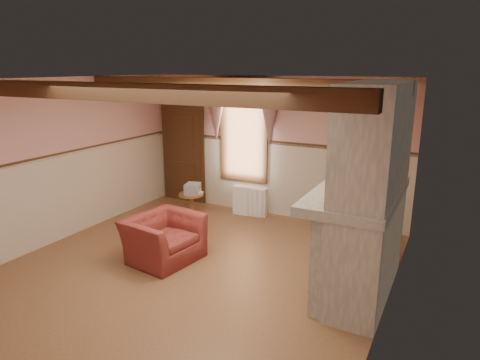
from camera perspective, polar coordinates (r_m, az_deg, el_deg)
The scene contains 25 objects.
floor at distance 6.57m, azimuth -6.74°, elevation -12.09°, with size 5.50×6.00×0.01m, color brown.
ceiling at distance 5.86m, azimuth -7.59°, elevation 13.12°, with size 5.50×6.00×0.01m, color silver.
wall_back at distance 8.64m, azimuth 4.18°, elevation 4.40°, with size 5.50×0.02×2.80m, color tan.
wall_left at distance 7.92m, azimuth -23.81°, elevation 2.19°, with size 0.02×6.00×2.80m, color tan.
wall_right at distance 5.09m, azimuth 19.40°, elevation -3.93°, with size 0.02×6.00×2.80m, color tan.
wainscot at distance 6.26m, azimuth -6.95°, elevation -5.97°, with size 5.50×6.00×1.50m, color #BFAE99, non-canonical shape.
chair_rail at distance 6.04m, azimuth -7.17°, elevation 0.70°, with size 5.50×6.00×0.08m, color black, non-canonical shape.
firebox at distance 6.12m, azimuth 12.44°, elevation -9.80°, with size 0.20×0.95×0.90m, color black.
armchair at distance 6.89m, azimuth -10.17°, elevation -7.66°, with size 1.09×0.95×0.71m, color maroon.
side_table at distance 8.55m, azimuth -6.49°, elevation -3.56°, with size 0.48×0.48×0.55m, color brown.
book_stack at distance 8.44m, azimuth -6.34°, elevation -1.15°, with size 0.26×0.32×0.20m, color #B7AD8C.
radiator at distance 8.77m, azimuth 1.34°, elevation -2.81°, with size 0.70×0.18×0.60m, color white.
bowl at distance 5.82m, azimuth 15.59°, elevation -0.65°, with size 0.36×0.36×0.09m, color brown.
mantel_clock at distance 6.36m, azimuth 16.74°, elevation 1.09°, with size 0.14×0.24×0.20m, color black.
oil_lamp at distance 6.27m, azimuth 16.61°, elevation 1.28°, with size 0.11×0.11×0.28m, color gold.
candle_red at distance 5.05m, azimuth 13.66°, elevation -2.45°, with size 0.06×0.06×0.16m, color #AB2D15.
jar_yellow at distance 5.51m, azimuth 14.87°, elevation -1.31°, with size 0.06×0.06×0.12m, color yellow.
fireplace at distance 5.71m, azimuth 17.08°, elevation -1.74°, with size 0.85×2.00×2.80m, color gray.
mantel at distance 5.75m, azimuth 15.29°, elevation -1.90°, with size 1.05×2.05×0.12m, color gray.
overmantel_mirror at distance 5.65m, azimuth 13.88°, elevation 4.27°, with size 0.06×1.44×1.04m, color silver.
door at distance 9.66m, azimuth -7.53°, elevation 3.32°, with size 1.10×0.10×2.10m, color black.
window at distance 8.82m, azimuth 0.53°, elevation 6.30°, with size 1.06×0.08×2.02m, color white.
window_drapes at distance 8.67m, azimuth 0.27°, elevation 10.15°, with size 1.30×0.14×1.40m, color gray.
ceiling_beam_front at distance 4.93m, azimuth -15.68°, elevation 11.22°, with size 5.50×0.18×0.20m, color black.
ceiling_beam_back at distance 6.88m, azimuth -1.71°, elevation 12.65°, with size 5.50×0.18×0.20m, color black.
Camera 1 is at (3.34, -4.81, 2.97)m, focal length 32.00 mm.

